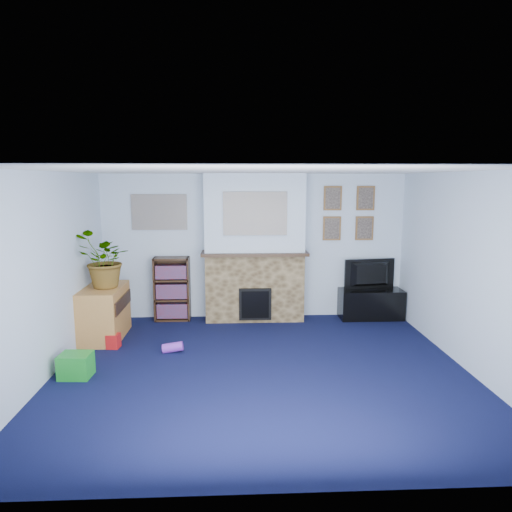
{
  "coord_description": "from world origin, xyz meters",
  "views": [
    {
      "loc": [
        -0.31,
        -5.28,
        2.29
      ],
      "look_at": [
        -0.02,
        1.02,
        1.24
      ],
      "focal_mm": 32.0,
      "sensor_mm": 36.0,
      "label": 1
    }
  ],
  "objects_px": {
    "tv_stand": "(371,305)",
    "television": "(372,275)",
    "bookshelf": "(172,290)",
    "sideboard": "(104,315)"
  },
  "relations": [
    {
      "from": "bookshelf",
      "to": "sideboard",
      "type": "xyz_separation_m",
      "value": [
        -0.88,
        -0.85,
        -0.15
      ]
    },
    {
      "from": "television",
      "to": "bookshelf",
      "type": "bearing_deg",
      "value": -8.63
    },
    {
      "from": "tv_stand",
      "to": "television",
      "type": "xyz_separation_m",
      "value": [
        0.0,
        0.02,
        0.52
      ]
    },
    {
      "from": "television",
      "to": "tv_stand",
      "type": "bearing_deg",
      "value": 82.35
    },
    {
      "from": "tv_stand",
      "to": "bookshelf",
      "type": "bearing_deg",
      "value": 178.68
    },
    {
      "from": "television",
      "to": "sideboard",
      "type": "bearing_deg",
      "value": 3.12
    },
    {
      "from": "television",
      "to": "sideboard",
      "type": "xyz_separation_m",
      "value": [
        -4.19,
        -0.8,
        -0.39
      ]
    },
    {
      "from": "bookshelf",
      "to": "sideboard",
      "type": "distance_m",
      "value": 1.24
    },
    {
      "from": "tv_stand",
      "to": "television",
      "type": "distance_m",
      "value": 0.52
    },
    {
      "from": "sideboard",
      "to": "bookshelf",
      "type": "bearing_deg",
      "value": 44.11
    }
  ]
}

